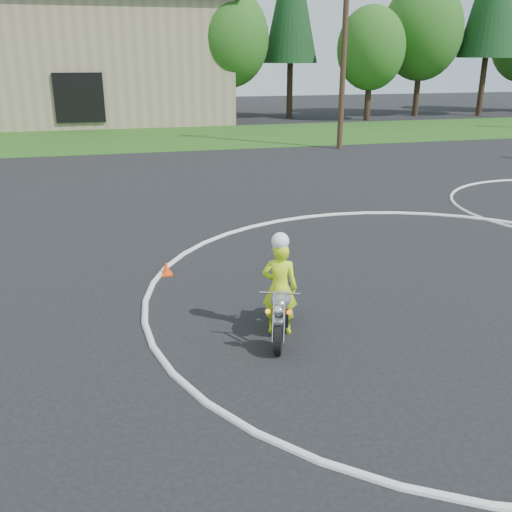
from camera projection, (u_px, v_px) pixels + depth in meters
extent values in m
cube|color=#1E4714|center=(221.00, 136.00, 33.48)|extent=(120.00, 10.00, 0.02)
torus|color=silver|center=(445.00, 291.00, 11.55)|extent=(12.12, 12.12, 0.12)
cylinder|color=black|center=(278.00, 337.00, 9.06)|extent=(0.30, 0.56, 0.56)
cylinder|color=black|center=(283.00, 304.00, 10.28)|extent=(0.30, 0.56, 0.56)
cube|color=black|center=(281.00, 314.00, 9.68)|extent=(0.42, 0.57, 0.28)
ellipsoid|color=#A5A6AA|center=(281.00, 299.00, 9.39)|extent=(0.52, 0.67, 0.26)
cube|color=black|center=(282.00, 290.00, 9.84)|extent=(0.42, 0.61, 0.09)
cylinder|color=silver|center=(274.00, 317.00, 9.03)|extent=(0.15, 0.33, 0.75)
cylinder|color=silver|center=(284.00, 317.00, 9.02)|extent=(0.15, 0.33, 0.75)
cube|color=silver|center=(278.00, 321.00, 8.95)|extent=(0.19, 0.24, 0.05)
cylinder|color=#BBBCC2|center=(280.00, 293.00, 9.06)|extent=(0.62, 0.26, 0.03)
sphere|color=white|center=(278.00, 311.00, 8.81)|extent=(0.17, 0.17, 0.17)
sphere|color=orange|center=(268.00, 311.00, 8.85)|extent=(0.08, 0.08, 0.08)
sphere|color=#FF560C|center=(289.00, 312.00, 8.82)|extent=(0.08, 0.08, 0.08)
cylinder|color=#B9B9BF|center=(291.00, 310.00, 10.05)|extent=(0.33, 0.72, 0.07)
imported|color=#D0F71A|center=(280.00, 288.00, 9.58)|extent=(0.70, 0.58, 1.64)
sphere|color=white|center=(280.00, 241.00, 9.26)|extent=(0.30, 0.30, 0.30)
cone|color=#FF460D|center=(166.00, 268.00, 12.36)|extent=(0.22, 0.22, 0.30)
cube|color=#FF460D|center=(167.00, 274.00, 12.41)|extent=(0.24, 0.24, 0.03)
cube|color=black|center=(79.00, 98.00, 35.45)|extent=(3.00, 0.16, 3.00)
cylinder|color=#382619|center=(230.00, 99.00, 39.81)|extent=(0.44, 0.44, 3.24)
ellipsoid|color=#1E5116|center=(229.00, 38.00, 38.48)|extent=(5.40, 5.40, 6.48)
cylinder|color=#382619|center=(290.00, 91.00, 42.67)|extent=(0.44, 0.44, 3.96)
cylinder|color=#382619|center=(368.00, 100.00, 41.26)|extent=(0.44, 0.44, 2.88)
ellipsoid|color=#1E5116|center=(371.00, 48.00, 40.09)|extent=(4.80, 4.80, 5.76)
cylinder|color=#382619|center=(417.00, 92.00, 44.13)|extent=(0.44, 0.44, 3.60)
ellipsoid|color=#1E5116|center=(422.00, 31.00, 42.66)|extent=(6.00, 6.00, 7.20)
cylinder|color=#382619|center=(482.00, 87.00, 44.25)|extent=(0.44, 0.44, 4.32)
cylinder|color=#382619|center=(171.00, 102.00, 39.85)|extent=(0.44, 0.44, 2.88)
ellipsoid|color=#1E5116|center=(168.00, 48.00, 38.68)|extent=(4.80, 4.80, 5.76)
cylinder|color=#473321|center=(344.00, 44.00, 27.49)|extent=(0.28, 0.28, 10.00)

